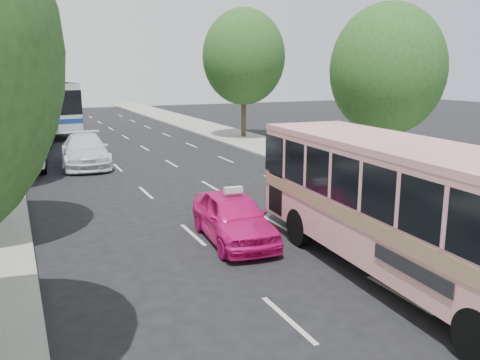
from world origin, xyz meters
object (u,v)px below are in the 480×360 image
pink_taxi (233,217)px  white_pickup (85,151)px  tour_coach_rear (41,102)px  pink_bus (406,197)px  tour_coach_front (21,120)px

pink_taxi → white_pickup: white_pickup is taller
tour_coach_rear → pink_bus: bearing=-87.9°
tour_coach_rear → pink_taxi: bearing=-91.2°
white_pickup → tour_coach_rear: size_ratio=0.41×
white_pickup → tour_coach_front: size_ratio=0.45×
pink_taxi → white_pickup: (-2.37, 14.22, 0.09)m
pink_bus → white_pickup: bearing=108.2°
pink_taxi → white_pickup: bearing=104.7°
pink_taxi → tour_coach_rear: 30.79m
white_pickup → pink_taxi: bearing=-76.6°
tour_coach_front → tour_coach_rear: size_ratio=0.92×
pink_bus → pink_taxi: size_ratio=2.46×
white_pickup → tour_coach_rear: bearing=98.0°
pink_taxi → pink_bus: bearing=-54.2°
pink_bus → white_pickup: size_ratio=1.87×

